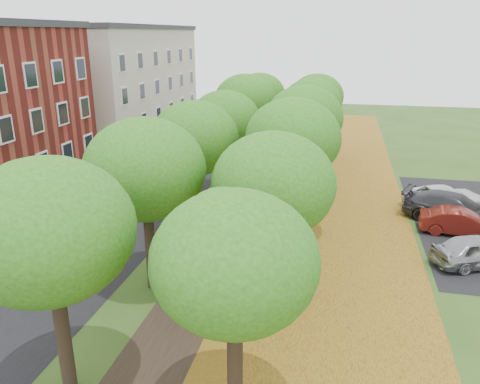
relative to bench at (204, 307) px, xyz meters
The scene contains 11 objects.
street_asphalt 13.41m from the bench, 126.57° to the left, with size 8.00×70.00×0.01m, color black.
footpath 10.78m from the bench, 92.56° to the left, with size 3.20×70.00×0.01m, color black.
leaf_verge 11.68m from the bench, 67.22° to the left, with size 7.50×70.00×0.01m, color #A67F1E.
tree_row_west 11.83m from the bench, 103.99° to the left, with size 4.16×34.16×6.40m.
tree_row_east 11.71m from the bench, 78.86° to the left, with size 4.16×34.16×6.40m.
building_cream 33.99m from the bench, 121.29° to the left, with size 10.30×20.30×10.40m.
bench is the anchor object (origin of this frame).
car_silver 12.38m from the bench, 31.81° to the left, with size 1.64×4.07×1.39m, color #9D9DA2.
car_red 14.48m from the bench, 43.43° to the left, with size 1.38×3.95×1.30m, color maroon.
car_grey 15.72m from the bench, 47.98° to the left, with size 2.15×5.29×1.53m, color #2D2E32.
car_white 17.21m from the bench, 52.32° to the left, with size 2.24×4.86×1.35m, color white.
Camera 1 is at (4.83, -9.48, 9.69)m, focal length 35.00 mm.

